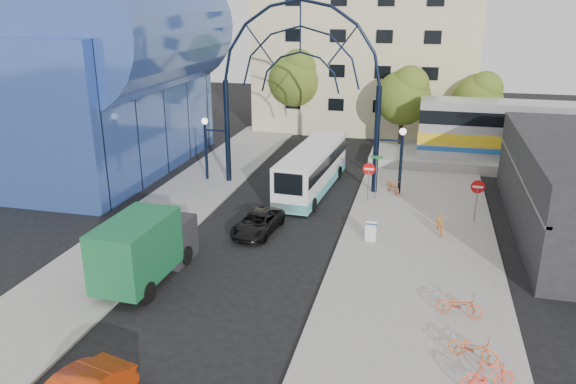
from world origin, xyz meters
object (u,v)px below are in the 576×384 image
(city_bus, at_px, (312,169))
(bike_far_b, at_px, (488,376))
(street_name_sign, at_px, (376,168))
(sandwich_board, at_px, (371,230))
(gateway_arch, at_px, (300,58))
(green_truck, at_px, (146,247))
(bike_near_b, at_px, (440,223))
(bike_far_a, at_px, (460,305))
(tree_north_a, at_px, (405,95))
(black_suv, at_px, (258,223))
(bike_far_c, at_px, (473,348))
(stop_sign, at_px, (369,173))
(tree_north_b, at_px, (297,76))
(bike_near_a, at_px, (393,186))
(do_not_enter_sign, at_px, (477,191))
(tree_north_c, at_px, (479,98))

(city_bus, height_order, bike_far_b, city_bus)
(street_name_sign, xyz_separation_m, sandwich_board, (0.40, -6.62, -1.39))
(gateway_arch, height_order, green_truck, gateway_arch)
(city_bus, xyz_separation_m, bike_near_b, (8.14, -5.64, -0.82))
(bike_far_b, bearing_deg, bike_near_b, -14.94)
(street_name_sign, distance_m, bike_far_a, 13.90)
(sandwich_board, xyz_separation_m, tree_north_a, (0.52, 19.95, 3.86))
(black_suv, bearing_deg, bike_far_c, -35.45)
(bike_far_c, bearing_deg, stop_sign, 37.04)
(tree_north_a, relative_size, bike_near_b, 3.84)
(black_suv, height_order, bike_far_a, black_suv)
(tree_north_b, height_order, bike_near_a, tree_north_b)
(black_suv, bearing_deg, bike_far_a, -26.17)
(stop_sign, xyz_separation_m, do_not_enter_sign, (6.20, -2.00, -0.02))
(stop_sign, height_order, bike_far_b, stop_sign)
(bike_near_b, bearing_deg, stop_sign, 127.11)
(tree_north_a, xyz_separation_m, tree_north_b, (-10.00, 4.00, 0.66))
(street_name_sign, height_order, tree_north_b, tree_north_b)
(stop_sign, height_order, city_bus, city_bus)
(gateway_arch, relative_size, bike_near_b, 7.48)
(city_bus, xyz_separation_m, black_suv, (-1.43, -7.73, -0.92))
(bike_near_b, bearing_deg, tree_north_a, 89.50)
(tree_north_c, distance_m, bike_far_a, 28.70)
(do_not_enter_sign, distance_m, bike_far_a, 10.61)
(tree_north_a, height_order, bike_near_a, tree_north_a)
(street_name_sign, relative_size, sandwich_board, 2.83)
(do_not_enter_sign, xyz_separation_m, tree_north_a, (-4.88, 15.93, 2.63))
(green_truck, distance_m, bike_far_b, 15.02)
(bike_far_c, bearing_deg, tree_north_a, 25.69)
(do_not_enter_sign, xyz_separation_m, bike_near_a, (-4.78, 4.00, -1.40))
(tree_north_b, height_order, black_suv, tree_north_b)
(street_name_sign, bearing_deg, do_not_enter_sign, -24.16)
(gateway_arch, relative_size, sandwich_board, 13.80)
(gateway_arch, distance_m, street_name_sign, 8.38)
(do_not_enter_sign, bearing_deg, green_truck, -145.21)
(bike_far_c, bearing_deg, tree_north_c, 14.24)
(tree_north_a, xyz_separation_m, city_bus, (-5.17, -12.28, -3.12))
(green_truck, height_order, black_suv, green_truck)
(street_name_sign, xyz_separation_m, green_truck, (-9.01, -12.89, -0.57))
(bike_far_b, bearing_deg, tree_north_c, -23.89)
(tree_north_c, bearing_deg, bike_near_b, -98.65)
(sandwich_board, distance_m, tree_north_a, 20.33)
(sandwich_board, bearing_deg, bike_near_a, 85.61)
(tree_north_b, height_order, city_bus, tree_north_b)
(bike_far_c, bearing_deg, bike_near_a, 30.59)
(bike_far_b, xyz_separation_m, bike_far_c, (-0.36, 1.58, -0.08))
(black_suv, height_order, bike_far_b, bike_far_b)
(tree_north_b, bearing_deg, bike_far_b, -67.62)
(bike_near_b, relative_size, bike_far_c, 1.05)
(tree_north_b, bearing_deg, bike_far_a, -65.81)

